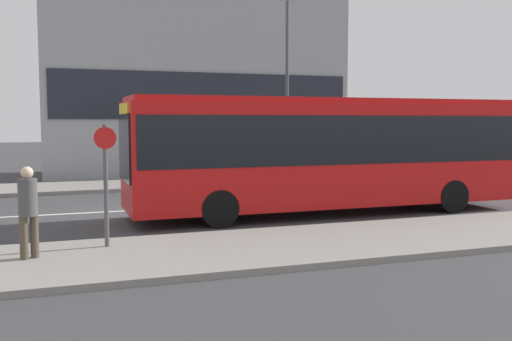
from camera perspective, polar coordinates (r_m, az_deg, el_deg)
The scene contains 10 objects.
ground_plane at distance 17.38m, azimuth -12.73°, elevation -3.96°, with size 120.00×120.00×0.00m, color #3A3A3D.
sidewalk_near at distance 11.30m, azimuth -8.97°, elevation -8.38°, with size 44.00×3.50×0.13m.
sidewalk_far at distance 23.54m, azimuth -14.53°, elevation -1.52°, with size 44.00×3.50×0.13m.
lane_centerline at distance 17.38m, azimuth -12.73°, elevation -3.95°, with size 41.80×0.16×0.01m.
apartment_block_left_tower at distance 30.39m, azimuth -6.24°, elevation 13.15°, with size 14.99×5.50×14.01m.
city_bus at distance 16.45m, azimuth 7.03°, elevation 2.26°, with size 11.36×2.54×3.29m.
parked_car_0 at distance 26.42m, azimuth 19.55°, elevation 0.32°, with size 4.36×1.70×1.39m.
pedestrian_near_stop at distance 11.27m, azimuth -21.83°, elevation -3.36°, with size 0.34×0.34×1.71m.
bus_stop_sign at distance 11.79m, azimuth -14.80°, elevation -0.46°, with size 0.44×0.12×2.47m.
street_lamp at distance 23.98m, azimuth 3.14°, elevation 10.10°, with size 0.36×0.36×7.78m.
Camera 1 is at (-1.97, -17.07, 2.66)m, focal length 40.00 mm.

